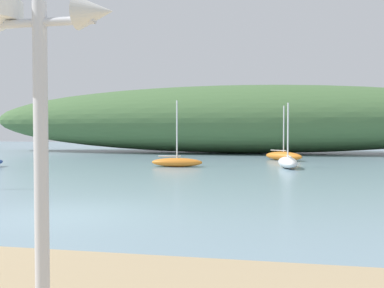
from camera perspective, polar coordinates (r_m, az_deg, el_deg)
The scene contains 6 objects.
ground_plane at distance 11.06m, azimuth -16.36°, elevation -9.00°, with size 120.00×120.00×0.00m, color #7A99A8.
distant_hill at distance 39.16m, azimuth 6.04°, elevation 3.28°, with size 47.72×10.15×6.08m, color #476B3D.
mast_structure at distance 4.06m, azimuth -23.62°, elevation 13.63°, with size 1.42×0.58×3.24m.
sailboat_near_shore at distance 24.07m, azimuth 12.56°, elevation -2.35°, with size 1.30×3.24×3.55m.
sailboat_far_right at distance 29.84m, azimuth 12.03°, elevation -1.53°, with size 2.89×2.62×3.71m.
sailboat_far_left at distance 24.20m, azimuth -2.01°, elevation -2.37°, with size 2.91×0.99×3.73m.
Camera 1 is at (4.97, -9.66, 2.07)m, focal length 40.28 mm.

